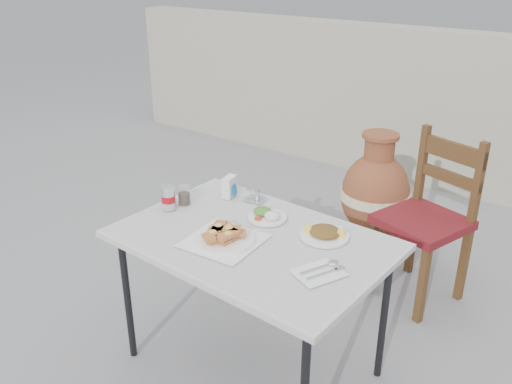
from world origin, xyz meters
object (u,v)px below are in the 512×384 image
Objects in this scene: salad_chopped_plate at (325,233)px; cola_glass at (184,196)px; napkin_holder at (230,187)px; pide_plate at (224,235)px; terracotta_urn at (375,195)px; soda_can at (168,198)px; chair at (427,217)px; salad_rice_plate at (267,215)px; cafe_table at (252,247)px; condiment_caddy at (255,196)px.

salad_chopped_plate is 2.39× the size of cola_glass.
napkin_holder is (0.12, 0.18, 0.01)m from cola_glass.
pide_plate is at bearing -24.06° from cola_glass.
napkin_holder is 0.13× the size of terracotta_urn.
pide_plate is 3.59× the size of cola_glass.
pide_plate is 2.73× the size of soda_can.
cola_glass is (-0.68, -0.11, 0.02)m from salad_chopped_plate.
cola_glass is at bearing -114.26° from chair.
salad_chopped_plate is 1.82× the size of soda_can.
soda_can reaches higher than salad_rice_plate.
terracotta_urn is (-0.44, 0.34, -0.12)m from chair.
cafe_table is 11.24× the size of napkin_holder.
pide_plate is 0.34× the size of chair.
chair is at bearing 50.47° from condiment_caddy.
chair is 1.20× the size of terracotta_urn.
salad_rice_plate is 0.29m from napkin_holder.
terracotta_urn is at bearing 92.19° from cafe_table.
soda_can is (-0.41, -0.19, 0.04)m from salad_rice_plate.
condiment_caddy is (0.12, 0.03, -0.03)m from napkin_holder.
cafe_table is 13.31× the size of cola_glass.
cola_glass is 0.09× the size of chair.
pide_plate is 0.27m from salad_rice_plate.
terracotta_urn is at bearing 90.18° from salad_rice_plate.
cola_glass reaches higher than terracotta_urn.
chair is (0.71, 0.75, -0.25)m from napkin_holder.
soda_can is at bearing -112.38° from chair.
soda_can is 0.15× the size of terracotta_urn.
napkin_holder is at bearing 172.00° from salad_chopped_plate.
cola_glass is at bearing -165.50° from salad_rice_plate.
salad_rice_plate is at bearing 24.33° from soda_can.
cola_glass is at bearing 155.94° from pide_plate.
terracotta_urn is (-0.05, 1.34, -0.27)m from cafe_table.
cola_glass is (0.02, 0.08, -0.02)m from soda_can.
chair reaches higher than salad_chopped_plate.
condiment_caddy is (0.26, 0.30, -0.03)m from soda_can.
condiment_caddy is at bearing -97.95° from terracotta_urn.
pide_plate is at bearing -90.78° from terracotta_urn.
salad_chopped_plate is 0.45m from condiment_caddy.
cola_glass reaches higher than condiment_caddy.
condiment_caddy is (-0.13, 0.38, -0.01)m from pide_plate.
cafe_table is 5.57× the size of salad_chopped_plate.
soda_can is at bearing -155.67° from salad_rice_plate.
cola_glass is 0.33m from condiment_caddy.
soda_can is (-0.46, -0.01, 0.10)m from cafe_table.
salad_chopped_plate is at bearing 15.18° from soda_can.
cafe_table is at bearing -87.81° from terracotta_urn.
condiment_caddy is (-0.44, 0.11, 0.00)m from salad_chopped_plate.
pide_plate is at bearing -95.28° from chair.
pide_plate is 3.32× the size of condiment_caddy.
chair reaches higher than cafe_table.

